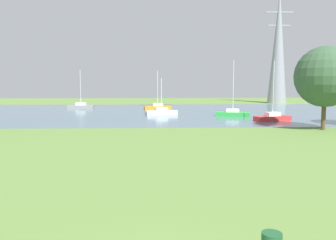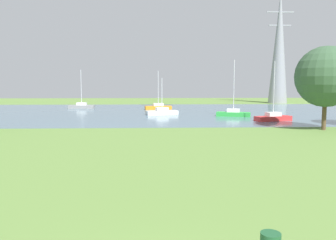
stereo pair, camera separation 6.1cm
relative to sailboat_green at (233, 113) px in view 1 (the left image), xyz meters
name	(u,v)px [view 1 (the left image)]	position (x,y,z in m)	size (l,w,h in m)	color
ground_plane	(152,140)	(-11.55, -20.28, -0.48)	(160.00, 160.00, 0.00)	olive
water_surface	(153,112)	(-11.55, 7.72, -0.47)	(140.00, 40.00, 0.02)	slate
sailboat_green	(233,113)	(0.00, 0.00, 0.00)	(5.03, 2.88, 8.06)	green
sailboat_gray	(81,106)	(-25.09, 16.44, -0.01)	(4.87, 1.73, 7.21)	gray
sailboat_orange	(158,107)	(-10.68, 13.70, -0.01)	(4.97, 2.20, 6.97)	orange
sailboat_red	(272,117)	(3.74, -5.98, -0.01)	(5.03, 2.88, 7.56)	red
sailboat_white	(161,112)	(-10.24, 3.05, -0.03)	(5.03, 2.72, 5.51)	white
tree_west_near	(325,77)	(6.11, -14.49, 4.99)	(6.22, 6.22, 8.58)	brown
electricity_pylon	(278,47)	(17.69, 31.52, 12.67)	(6.40, 4.40, 26.27)	gray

